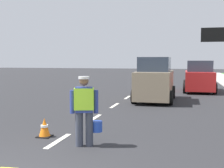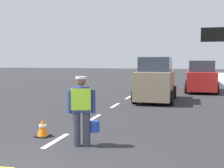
{
  "view_description": "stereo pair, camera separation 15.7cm",
  "coord_description": "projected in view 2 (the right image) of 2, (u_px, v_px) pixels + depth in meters",
  "views": [
    {
      "loc": [
        3.12,
        -3.99,
        2.04
      ],
      "look_at": [
        0.24,
        7.3,
        1.1
      ],
      "focal_mm": 46.69,
      "sensor_mm": 36.0,
      "label": 1
    },
    {
      "loc": [
        3.27,
        -3.95,
        2.04
      ],
      "look_at": [
        0.24,
        7.3,
        1.1
      ],
      "focal_mm": 46.69,
      "sensor_mm": 36.0,
      "label": 2
    }
  ],
  "objects": [
    {
      "name": "road_worker",
      "position": [
        82.0,
        107.0,
        6.91
      ],
      "size": [
        0.71,
        0.51,
        1.67
      ],
      "color": "#383D4C",
      "rests_on": "ground"
    },
    {
      "name": "car_outgoing_ahead",
      "position": [
        156.0,
        81.0,
        14.66
      ],
      "size": [
        1.92,
        3.93,
        2.2
      ],
      "color": "gray",
      "rests_on": "ground"
    },
    {
      "name": "traffic_cone_near",
      "position": [
        43.0,
        127.0,
        7.81
      ],
      "size": [
        0.36,
        0.36,
        0.51
      ],
      "color": "black",
      "rests_on": "ground"
    },
    {
      "name": "car_parked_far",
      "position": [
        201.0,
        77.0,
        19.05
      ],
      "size": [
        2.01,
        4.3,
        2.03
      ],
      "color": "red",
      "rests_on": "ground"
    },
    {
      "name": "ground_plane",
      "position": [
        151.0,
        84.0,
        25.03
      ],
      "size": [
        96.0,
        96.0,
        0.0
      ],
      "primitive_type": "plane",
      "color": "#28282B"
    },
    {
      "name": "car_oncoming_third",
      "position": [
        155.0,
        68.0,
        41.13
      ],
      "size": [
        1.96,
        3.82,
        2.04
      ],
      "color": "gray",
      "rests_on": "ground"
    },
    {
      "name": "lane_center_line",
      "position": [
        156.0,
        81.0,
        29.07
      ],
      "size": [
        0.14,
        46.4,
        0.01
      ],
      "color": "silver",
      "rests_on": "ground"
    },
    {
      "name": "lane_direction_sign",
      "position": [
        222.0,
        50.0,
        10.16
      ],
      "size": [
        1.16,
        0.11,
        3.2
      ],
      "color": "gray",
      "rests_on": "ground"
    }
  ]
}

